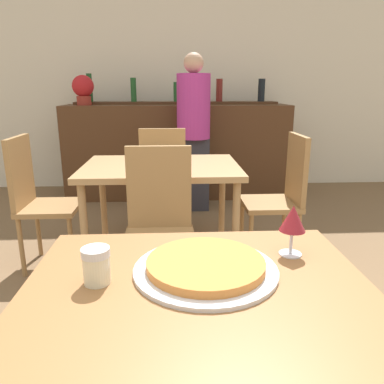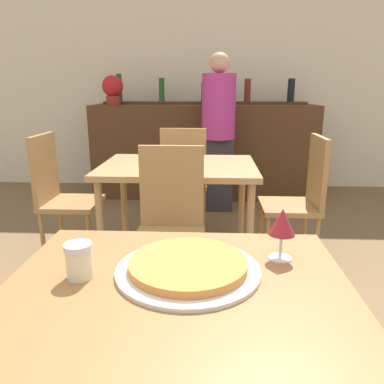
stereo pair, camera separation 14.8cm
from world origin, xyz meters
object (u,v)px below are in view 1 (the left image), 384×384
Objects in this scene: chair_far_side_front at (159,220)px; chair_far_side_right at (282,191)px; person_standing at (194,129)px; potted_plant at (83,88)px; chair_far_side_left at (37,195)px; chair_far_side_back at (163,175)px; cheese_shaker at (96,265)px; wine_glass at (293,220)px; pizza_tray at (206,266)px.

chair_far_side_front is 1.05m from chair_far_side_right.
person_standing is 1.38m from potted_plant.
person_standing is at bearing -43.08° from chair_far_side_left.
chair_far_side_left is at bearing -90.00° from chair_far_side_right.
chair_far_side_back is 9.68× the size of cheese_shaker.
wine_glass reaches higher than cheese_shaker.
chair_far_side_left is 9.68× the size of cheese_shaker.
pizza_tray is (0.17, -1.09, 0.25)m from chair_far_side_front.
chair_far_side_front is at bearing 90.00° from chair_far_side_back.
chair_far_side_back is at bearing 94.36° from pizza_tray.
chair_far_side_left is 1.98m from pizza_tray.
chair_far_side_right is 6.01× the size of wine_glass.
chair_far_side_right reaches higher than cheese_shaker.
cheese_shaker is at bearing -98.17° from person_standing.
chair_far_side_right is at bearing 66.67° from pizza_tray.
person_standing is 4.91× the size of potted_plant.
cheese_shaker is 0.30× the size of potted_plant.
chair_far_side_back and chair_far_side_right have the same top height.
pizza_tray is 2.55× the size of wine_glass.
chair_far_side_back is 2.28m from cheese_shaker.
potted_plant is at bearing 107.30° from pizza_tray.
chair_far_side_right is 1.65m from wine_glass.
chair_far_side_front is 1.00× the size of chair_far_side_left.
pizza_tray is 2.93m from person_standing.
potted_plant reaches higher than chair_far_side_front.
potted_plant is at bearing 110.99° from chair_far_side_front.
pizza_tray is at bearing -81.18° from chair_far_side_front.
chair_far_side_left is at bearing -133.08° from person_standing.
person_standing is at bearing 87.37° from pizza_tray.
cheese_shaker is at bearing -96.17° from chair_far_side_front.
person_standing is (0.30, 0.70, 0.33)m from chair_far_side_back.
person_standing is 2.83m from wine_glass.
chair_far_side_back is 1.05m from chair_far_side_left.
pizza_tray is at bearing -160.12° from wine_glass.
chair_far_side_back is at bearing 86.89° from cheese_shaker.
chair_far_side_right is (0.88, 0.56, 0.00)m from chair_far_side_front.
chair_far_side_right is 2.91× the size of potted_plant.
chair_far_side_back is 1.00× the size of chair_far_side_right.
cheese_shaker is 3.00m from person_standing.
chair_far_side_back and chair_far_side_left have the same top height.
person_standing is at bearing 92.81° from wine_glass.
chair_far_side_right is 9.68× the size of cheese_shaker.
chair_far_side_back is 1.05m from chair_far_side_right.
chair_far_side_front reaches higher than pizza_tray.
chair_far_side_right is 0.59× the size of person_standing.
wine_glass is (-0.44, -1.56, 0.35)m from chair_far_side_right.
person_standing is at bearing -155.45° from chair_far_side_right.
potted_plant reaches higher than chair_far_side_back.
chair_far_side_back is 6.01× the size of wine_glass.
potted_plant is (-0.78, 3.50, 0.44)m from cheese_shaker.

